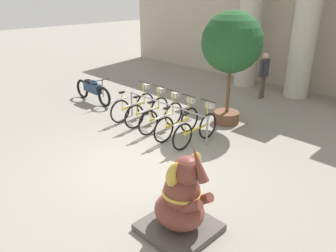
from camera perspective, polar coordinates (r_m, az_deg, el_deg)
ground_plane at (r=7.45m, az=-4.86°, el=-7.13°), size 60.00×60.00×0.00m
building_facade at (r=13.66m, az=24.97°, el=17.79°), size 20.00×0.20×6.00m
column_left at (r=13.80m, az=14.09°, el=17.58°), size 1.08×1.08×5.16m
column_middle at (r=12.76m, az=22.95°, el=16.17°), size 1.08×1.08×5.16m
bike_rack at (r=9.20m, az=-0.47°, el=2.95°), size 3.13×0.05×0.77m
bicycle_0 at (r=10.08m, az=-5.97°, el=3.60°), size 0.48×1.70×1.07m
bicycle_1 at (r=9.64m, az=-3.47°, el=2.78°), size 0.48×1.70×1.07m
bicycle_2 at (r=9.18m, az=-1.00°, el=1.78°), size 0.48×1.70×1.07m
bicycle_3 at (r=8.75m, az=1.74°, el=0.69°), size 0.48×1.70×1.07m
bicycle_4 at (r=8.38m, az=4.98°, el=-0.42°), size 0.48×1.70×1.07m
elephant_statue at (r=5.33m, az=2.36°, el=-13.20°), size 1.11×1.11×1.69m
motorcycle at (r=11.80m, az=-12.97°, el=6.18°), size 2.08×0.55×0.94m
person_pedestrian at (r=12.32m, az=16.38°, el=9.08°), size 0.22×0.47×1.65m
potted_tree at (r=9.40m, az=11.02°, el=13.61°), size 1.68×1.68×3.21m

